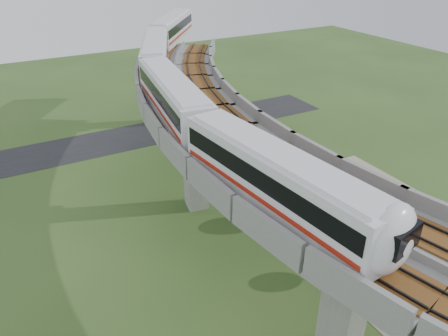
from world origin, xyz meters
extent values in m
plane|color=#335221|center=(0.00, 0.00, 0.00)|extent=(160.00, 160.00, 0.00)
cube|color=gray|center=(14.00, -2.00, 0.02)|extent=(18.00, 26.00, 0.04)
cube|color=#232326|center=(0.00, 30.00, 0.01)|extent=(60.00, 8.00, 0.03)
cube|color=#99968E|center=(9.12, 31.80, 4.20)|extent=(2.86, 2.93, 8.40)
cube|color=#99968E|center=(9.12, 31.80, 9.00)|extent=(7.21, 5.74, 1.20)
cube|color=#99968E|center=(0.91, 10.42, 4.20)|extent=(2.35, 2.51, 8.40)
cube|color=#99968E|center=(0.91, 10.42, 9.00)|extent=(7.31, 3.58, 1.20)
cube|color=#99968E|center=(0.91, -10.42, 4.20)|extent=(2.35, 2.51, 8.40)
cube|color=#99968E|center=(0.91, -10.42, 9.00)|extent=(7.31, 3.58, 1.20)
cube|color=gray|center=(6.19, 26.54, 10.00)|extent=(16.42, 20.91, 0.80)
cube|color=gray|center=(2.33, 28.44, 10.90)|extent=(8.66, 17.08, 1.00)
cube|color=gray|center=(10.04, 24.64, 10.90)|extent=(8.66, 17.08, 1.00)
cube|color=brown|center=(4.21, 27.51, 10.46)|extent=(10.68, 18.08, 0.12)
cube|color=black|center=(4.21, 27.51, 10.58)|extent=(9.69, 17.59, 0.12)
cube|color=brown|center=(8.16, 25.56, 10.46)|extent=(10.68, 18.08, 0.12)
cube|color=black|center=(8.16, 25.56, 10.58)|extent=(9.69, 17.59, 0.12)
cube|color=gray|center=(0.70, 9.13, 10.00)|extent=(11.77, 20.03, 0.80)
cube|color=gray|center=(-3.55, 9.78, 10.90)|extent=(3.22, 18.71, 1.00)
cube|color=gray|center=(4.95, 8.47, 10.90)|extent=(3.22, 18.71, 1.00)
cube|color=brown|center=(-1.48, 9.46, 10.46)|extent=(5.44, 19.05, 0.12)
cube|color=black|center=(-1.48, 9.46, 10.58)|extent=(4.35, 18.88, 0.12)
cube|color=brown|center=(2.87, 8.79, 10.46)|extent=(5.44, 19.05, 0.12)
cube|color=black|center=(2.87, 8.79, 10.58)|extent=(4.35, 18.88, 0.12)
cube|color=gray|center=(0.70, -9.13, 10.00)|extent=(11.77, 20.03, 0.80)
cube|color=gray|center=(-3.55, -9.78, 10.90)|extent=(3.22, 18.71, 1.00)
cube|color=gray|center=(4.95, -8.47, 10.90)|extent=(3.22, 18.71, 1.00)
cube|color=brown|center=(-1.48, -9.46, 10.46)|extent=(5.44, 19.05, 0.12)
cube|color=black|center=(-1.48, -9.46, 10.58)|extent=(4.35, 18.88, 0.12)
cube|color=brown|center=(2.87, -8.79, 10.46)|extent=(5.44, 19.05, 0.12)
cube|color=black|center=(2.87, -8.79, 10.58)|extent=(4.35, 18.88, 0.12)
cube|color=silver|center=(-1.86, -6.48, 12.24)|extent=(4.25, 15.20, 3.20)
cube|color=silver|center=(-1.86, -6.48, 13.94)|extent=(3.63, 14.40, 0.22)
cube|color=black|center=(-1.86, -6.48, 12.69)|extent=(4.24, 14.61, 1.15)
cube|color=#AE2411|center=(-1.86, -6.48, 11.49)|extent=(4.24, 14.61, 0.30)
cube|color=black|center=(-1.86, -6.48, 10.78)|extent=(3.22, 12.88, 0.28)
cube|color=silver|center=(-1.53, 9.08, 12.24)|extent=(4.86, 15.23, 3.20)
cube|color=silver|center=(-1.53, 9.08, 13.94)|extent=(4.22, 14.41, 0.22)
cube|color=black|center=(-1.53, 9.08, 12.69)|extent=(4.83, 14.65, 1.15)
cube|color=#AE2411|center=(-1.53, 9.08, 11.49)|extent=(4.83, 14.65, 0.30)
cube|color=black|center=(-1.53, 9.08, 10.78)|extent=(3.74, 12.89, 0.28)
cube|color=silver|center=(2.64, 24.06, 12.24)|extent=(8.29, 14.88, 3.20)
cube|color=silver|center=(2.64, 24.06, 13.94)|extent=(7.50, 13.98, 0.22)
cube|color=black|center=(2.64, 24.06, 12.69)|extent=(8.12, 14.35, 1.15)
cube|color=#AE2411|center=(2.64, 24.06, 11.49)|extent=(8.12, 14.35, 0.30)
cube|color=black|center=(2.64, 24.06, 10.78)|extent=(6.68, 12.49, 0.28)
cube|color=silver|center=(10.41, 37.55, 12.24)|extent=(11.21, 13.59, 3.20)
cube|color=silver|center=(10.41, 37.55, 13.94)|extent=(10.32, 12.66, 0.22)
cube|color=black|center=(10.41, 37.55, 12.69)|extent=(10.89, 13.15, 1.15)
cube|color=#AE2411|center=(10.41, 37.55, 11.49)|extent=(10.89, 13.15, 0.30)
cube|color=black|center=(10.41, 37.55, 10.78)|extent=(9.21, 11.31, 0.28)
ellipsoid|color=silver|center=(-0.69, -13.64, 12.39)|extent=(3.65, 2.51, 3.64)
cylinder|color=#2D382D|center=(12.25, 19.29, 0.75)|extent=(0.08, 0.08, 1.50)
cube|color=#2D382D|center=(11.38, 16.98, 0.75)|extent=(1.69, 4.77, 1.40)
cylinder|color=#2D382D|center=(10.62, 14.63, 0.75)|extent=(0.08, 0.08, 1.50)
cube|color=#2D382D|center=(9.98, 12.24, 0.75)|extent=(1.23, 4.91, 1.40)
cylinder|color=#2D382D|center=(9.45, 9.83, 0.75)|extent=(0.08, 0.08, 1.50)
cube|color=#2D382D|center=(9.03, 7.39, 0.75)|extent=(0.75, 4.99, 1.40)
cylinder|color=#2D382D|center=(8.74, 4.94, 0.75)|extent=(0.08, 0.08, 1.50)
cube|color=#2D382D|center=(8.56, 2.47, 0.75)|extent=(0.27, 5.04, 1.40)
cylinder|color=#2D382D|center=(8.50, 0.00, 0.75)|extent=(0.08, 0.08, 1.50)
cube|color=#2D382D|center=(8.56, -2.47, 0.75)|extent=(0.27, 5.04, 1.40)
cylinder|color=#2D382D|center=(8.74, -4.94, 0.75)|extent=(0.08, 0.08, 1.50)
cube|color=#2D382D|center=(9.03, -7.39, 0.75)|extent=(0.75, 4.99, 1.40)
cylinder|color=#2D382D|center=(9.45, -9.83, 0.75)|extent=(0.08, 0.08, 1.50)
cylinder|color=#382314|center=(11.18, 21.51, 0.80)|extent=(0.18, 0.18, 1.60)
ellipsoid|color=#103414|center=(11.18, 21.51, 2.24)|extent=(2.12, 2.12, 1.80)
cylinder|color=#382314|center=(8.16, 11.77, 0.50)|extent=(0.18, 0.18, 1.00)
ellipsoid|color=#103414|center=(8.16, 11.77, 1.92)|extent=(3.07, 3.07, 2.61)
cylinder|color=#382314|center=(6.38, 4.05, 0.80)|extent=(0.18, 0.18, 1.60)
ellipsoid|color=#103414|center=(6.38, 4.05, 2.45)|extent=(2.81, 2.81, 2.39)
cylinder|color=#382314|center=(5.88, -4.37, 0.84)|extent=(0.18, 0.18, 1.68)
ellipsoid|color=#103414|center=(5.88, -4.37, 2.35)|extent=(2.23, 2.23, 1.90)
imported|color=silver|center=(13.51, -8.18, 0.57)|extent=(3.05, 3.08, 1.05)
imported|color=black|center=(14.02, 6.16, 0.61)|extent=(3.90, 1.59, 1.13)
camera|label=1|loc=(-14.79, -23.75, 24.46)|focal=35.00mm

